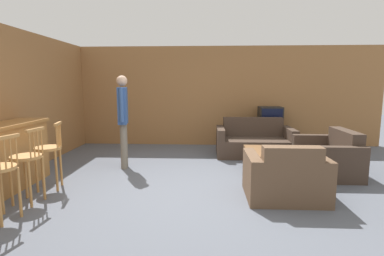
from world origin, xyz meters
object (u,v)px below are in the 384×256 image
(tv, at_px, (270,118))
(armchair_near, at_px, (285,178))
(loveseat_right, at_px, (328,158))
(coffee_table, at_px, (260,153))
(couch_far, at_px, (254,143))
(person_by_window, at_px, (123,116))
(bar_chair_far, at_px, (49,153))
(bar_chair_mid, at_px, (27,163))
(tv_unit, at_px, (269,138))

(tv, bearing_deg, armchair_near, -97.90)
(loveseat_right, distance_m, coffee_table, 1.21)
(couch_far, relative_size, armchair_near, 1.58)
(armchair_near, height_order, person_by_window, person_by_window)
(bar_chair_far, xyz_separation_m, coffee_table, (3.44, 1.20, -0.24))
(bar_chair_far, bearing_deg, armchair_near, -3.59)
(loveseat_right, height_order, tv, tv)
(bar_chair_mid, height_order, armchair_near, bar_chair_mid)
(bar_chair_mid, relative_size, armchair_near, 0.96)
(bar_chair_far, relative_size, loveseat_right, 0.80)
(couch_far, bearing_deg, armchair_near, -89.35)
(bar_chair_mid, distance_m, armchair_near, 3.57)
(loveseat_right, height_order, coffee_table, loveseat_right)
(loveseat_right, distance_m, tv_unit, 2.28)
(bar_chair_far, bearing_deg, tv, 38.85)
(bar_chair_far, distance_m, armchair_near, 3.56)
(bar_chair_mid, distance_m, person_by_window, 2.02)
(bar_chair_far, xyz_separation_m, person_by_window, (0.82, 1.23, 0.45))
(armchair_near, bearing_deg, couch_far, 90.65)
(loveseat_right, height_order, tv_unit, loveseat_right)
(bar_chair_mid, xyz_separation_m, tv_unit, (4.02, 3.81, -0.31))
(couch_far, height_order, tv_unit, couch_far)
(tv, bearing_deg, bar_chair_far, -141.15)
(armchair_near, bearing_deg, bar_chair_mid, -174.49)
(tv_unit, bearing_deg, loveseat_right, -74.39)
(armchair_near, relative_size, coffee_table, 1.05)
(bar_chair_far, height_order, armchair_near, bar_chair_far)
(tv, bearing_deg, person_by_window, -147.80)
(coffee_table, xyz_separation_m, tv, (0.59, 2.04, 0.46))
(bar_chair_mid, xyz_separation_m, couch_far, (3.51, 3.00, -0.28))
(tv, bearing_deg, couch_far, -122.32)
(couch_far, distance_m, tv, 1.07)
(bar_chair_mid, bearing_deg, bar_chair_far, 90.03)
(armchair_near, height_order, tv, tv)
(loveseat_right, relative_size, person_by_window, 0.73)
(couch_far, distance_m, loveseat_right, 1.79)
(person_by_window, bearing_deg, bar_chair_far, -123.88)
(coffee_table, xyz_separation_m, person_by_window, (-2.61, 0.03, 0.70))
(tv_unit, relative_size, person_by_window, 0.58)
(coffee_table, distance_m, tv_unit, 2.13)
(bar_chair_far, bearing_deg, coffee_table, 19.20)
(tv, bearing_deg, coffee_table, -106.01)
(armchair_near, height_order, tv_unit, armchair_near)
(bar_chair_mid, height_order, tv_unit, bar_chair_mid)
(armchair_near, distance_m, person_by_window, 3.17)
(couch_far, xyz_separation_m, armchair_near, (0.03, -2.66, 0.00))
(bar_chair_far, distance_m, tv_unit, 5.18)
(coffee_table, relative_size, person_by_window, 0.58)
(armchair_near, bearing_deg, person_by_window, 151.97)
(tv, bearing_deg, loveseat_right, -74.37)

